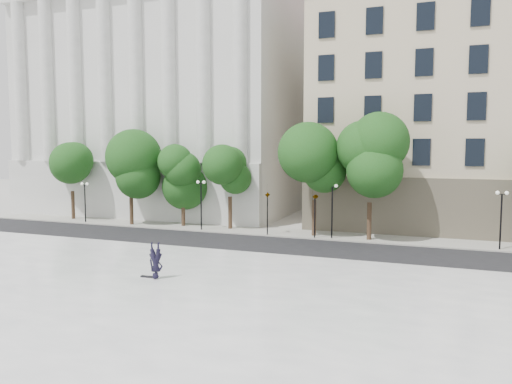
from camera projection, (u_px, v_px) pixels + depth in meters
ground at (97, 324)px, 21.42m from camera, size 160.00×160.00×0.00m
plaza at (137, 299)px, 24.20m from camera, size 44.00×22.00×0.45m
street at (250, 245)px, 38.19m from camera, size 60.00×8.00×0.02m
far_sidewalk at (274, 232)px, 43.78m from camera, size 60.00×4.00×0.12m
building_west at (183, 103)px, 62.13m from camera, size 31.50×27.65×25.60m
traffic_light_west at (267, 192)px, 41.88m from camera, size 0.84×1.91×4.25m
traffic_light_east at (315, 195)px, 40.45m from camera, size 1.02×1.66×4.17m
person_lying at (156, 274)px, 26.94m from camera, size 1.35×2.14×0.55m
skateboard at (147, 277)px, 27.27m from camera, size 0.77×0.25×0.08m
street_trees at (251, 173)px, 43.53m from camera, size 47.64×5.28×7.98m
lamp_posts at (265, 200)px, 42.34m from camera, size 37.81×0.28×4.55m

